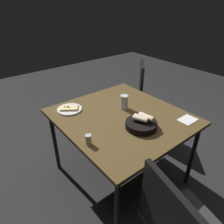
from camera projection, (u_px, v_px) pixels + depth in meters
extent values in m
plane|color=#272727|center=(120.00, 174.00, 2.22)|extent=(8.00, 8.00, 0.00)
cube|color=brown|center=(121.00, 117.00, 1.85)|extent=(1.06, 1.15, 0.03)
cylinder|color=black|center=(122.00, 114.00, 2.64)|extent=(0.04, 0.04, 0.73)
cylinder|color=black|center=(55.00, 142.00, 2.13)|extent=(0.04, 0.04, 0.73)
cylinder|color=black|center=(192.00, 156.00, 1.94)|extent=(0.04, 0.04, 0.73)
cylinder|color=black|center=(117.00, 213.00, 1.43)|extent=(0.04, 0.04, 0.73)
cylinder|color=white|center=(70.00, 109.00, 1.92)|extent=(0.23, 0.23, 0.01)
cube|color=tan|center=(69.00, 108.00, 1.92)|extent=(0.20, 0.18, 0.01)
cube|color=#E9DA8F|center=(69.00, 108.00, 1.91)|extent=(0.18, 0.17, 0.01)
sphere|color=brown|center=(69.00, 107.00, 1.91)|extent=(0.02, 0.02, 0.02)
sphere|color=brown|center=(65.00, 107.00, 1.91)|extent=(0.02, 0.02, 0.02)
sphere|color=brown|center=(68.00, 107.00, 1.92)|extent=(0.02, 0.02, 0.02)
cylinder|color=black|center=(141.00, 125.00, 1.66)|extent=(0.26, 0.26, 0.06)
cylinder|color=beige|center=(140.00, 119.00, 1.62)|extent=(0.08, 0.13, 0.04)
cylinder|color=beige|center=(146.00, 117.00, 1.64)|extent=(0.06, 0.14, 0.04)
cylinder|color=beige|center=(141.00, 118.00, 1.63)|extent=(0.07, 0.13, 0.04)
cylinder|color=#A71514|center=(135.00, 127.00, 1.64)|extent=(0.06, 0.06, 0.03)
cylinder|color=silver|center=(124.00, 102.00, 1.92)|extent=(0.07, 0.07, 0.14)
cylinder|color=#BE8B19|center=(124.00, 106.00, 1.94)|extent=(0.07, 0.07, 0.04)
cylinder|color=#BFB299|center=(89.00, 141.00, 1.46)|extent=(0.04, 0.04, 0.07)
cylinder|color=maroon|center=(89.00, 142.00, 1.47)|extent=(0.04, 0.04, 0.03)
cylinder|color=#B7B7BC|center=(88.00, 136.00, 1.44)|extent=(0.05, 0.05, 0.01)
cube|color=white|center=(188.00, 120.00, 1.77)|extent=(0.16, 0.12, 0.00)
cube|color=black|center=(125.00, 101.00, 2.78)|extent=(0.62, 0.62, 0.04)
cube|color=black|center=(141.00, 83.00, 2.62)|extent=(0.32, 0.32, 0.51)
cylinder|color=black|center=(113.00, 108.00, 3.08)|extent=(0.03, 0.03, 0.43)
cylinder|color=black|center=(110.00, 122.00, 2.75)|extent=(0.03, 0.03, 0.43)
cylinder|color=black|center=(138.00, 110.00, 3.04)|extent=(0.03, 0.03, 0.43)
cylinder|color=black|center=(138.00, 123.00, 2.72)|extent=(0.03, 0.03, 0.43)
cube|color=black|center=(165.00, 216.00, 1.09)|extent=(0.13, 0.41, 0.47)
cylinder|color=black|center=(182.00, 212.00, 1.62)|extent=(0.03, 0.03, 0.40)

